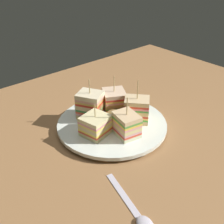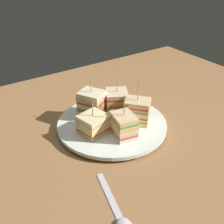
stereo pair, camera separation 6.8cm
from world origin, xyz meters
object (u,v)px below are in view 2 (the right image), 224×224
object	(u,v)px
sandwich_wedge_3	(93,124)
sandwich_wedge_4	(124,125)
sandwich_wedge_0	(137,111)
chip_pile	(114,118)
spoon	(120,218)
plate	(112,124)
sandwich_wedge_1	(117,101)
sandwich_wedge_2	(92,104)

from	to	relation	value
sandwich_wedge_3	sandwich_wedge_4	distance (cm)	7.18
sandwich_wedge_3	sandwich_wedge_0	bearing A→B (deg)	-23.30
chip_pile	spoon	size ratio (longest dim) A/B	0.51
plate	sandwich_wedge_1	bearing A→B (deg)	-136.31
sandwich_wedge_3	plate	bearing A→B (deg)	-1.93
plate	spoon	xyz separation A→B (cm)	(14.37, 23.47, -0.60)
sandwich_wedge_0	sandwich_wedge_2	bearing A→B (deg)	-1.63
sandwich_wedge_1	sandwich_wedge_3	distance (cm)	11.82
sandwich_wedge_1	sandwich_wedge_3	size ratio (longest dim) A/B	1.25
sandwich_wedge_1	spoon	xyz separation A→B (cm)	(18.83, 27.72, -4.04)
sandwich_wedge_4	sandwich_wedge_1	bearing A→B (deg)	-16.27
spoon	chip_pile	bearing A→B (deg)	161.77
spoon	sandwich_wedge_2	bearing A→B (deg)	171.77
sandwich_wedge_0	chip_pile	bearing A→B (deg)	20.76
sandwich_wedge_0	sandwich_wedge_2	xyz separation A→B (cm)	(7.54, -9.00, 0.28)
sandwich_wedge_3	chip_pile	xyz separation A→B (cm)	(-6.21, -0.50, -0.83)
sandwich_wedge_4	chip_pile	xyz separation A→B (cm)	(-1.05, -5.47, -1.22)
sandwich_wedge_0	sandwich_wedge_3	distance (cm)	11.51
plate	spoon	bearing A→B (deg)	58.52
chip_pile	sandwich_wedge_3	bearing A→B (deg)	4.64
sandwich_wedge_3	spoon	size ratio (longest dim) A/B	0.52
plate	chip_pile	distance (cm)	2.26
sandwich_wedge_0	spoon	size ratio (longest dim) A/B	0.73
plate	sandwich_wedge_4	xyz separation A→B (cm)	(0.90, 6.10, 3.39)
sandwich_wedge_0	sandwich_wedge_1	size ratio (longest dim) A/B	1.13
sandwich_wedge_3	sandwich_wedge_4	world-z (taller)	sandwich_wedge_4
sandwich_wedge_2	sandwich_wedge_3	world-z (taller)	sandwich_wedge_2
plate	sandwich_wedge_3	world-z (taller)	sandwich_wedge_3
sandwich_wedge_2	chip_pile	distance (cm)	7.06
sandwich_wedge_4	chip_pile	size ratio (longest dim) A/B	1.25
sandwich_wedge_1	spoon	bearing A→B (deg)	-4.84
sandwich_wedge_2	chip_pile	size ratio (longest dim) A/B	1.35
sandwich_wedge_2	chip_pile	xyz separation A→B (cm)	(-2.47, 6.34, -1.88)
sandwich_wedge_1	sandwich_wedge_2	size ratio (longest dim) A/B	0.93
sandwich_wedge_2	spoon	bearing A→B (deg)	-51.77
sandwich_wedge_4	spoon	size ratio (longest dim) A/B	0.65
sandwich_wedge_1	chip_pile	xyz separation A→B (cm)	(4.31, 4.88, -1.27)
sandwich_wedge_0	chip_pile	xyz separation A→B (cm)	(5.07, -2.66, -1.59)
sandwich_wedge_0	sandwich_wedge_2	distance (cm)	11.74
plate	spoon	world-z (taller)	plate
plate	sandwich_wedge_4	bearing A→B (deg)	81.63
sandwich_wedge_3	spoon	xyz separation A→B (cm)	(8.31, 22.34, -3.60)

